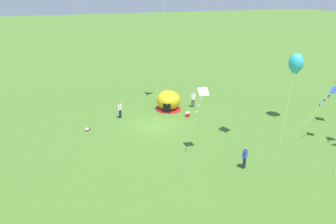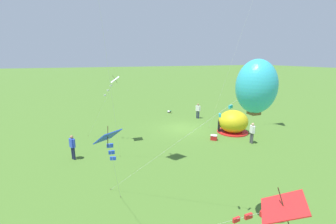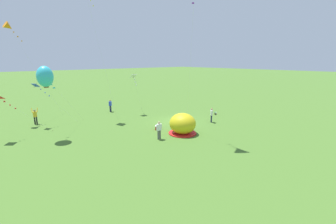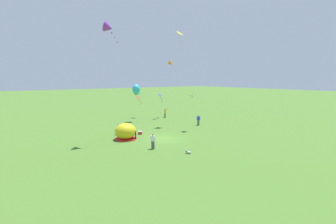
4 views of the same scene
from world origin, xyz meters
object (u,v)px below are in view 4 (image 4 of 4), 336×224
at_px(person_near_tent, 119,128).
at_px(kite_purple, 109,28).
at_px(toddler_crawling, 188,152).
at_px(kite_yellow, 180,36).
at_px(kite_orange, 171,64).
at_px(kite_white, 193,98).
at_px(person_with_toddler, 165,113).
at_px(kite_red, 139,98).
at_px(kite_blue, 160,97).
at_px(popup_tent, 126,132).
at_px(person_far_back, 153,140).
at_px(cooler_box, 140,133).
at_px(kite_cyan, 136,89).
at_px(person_watching_sky, 198,120).

relative_size(person_near_tent, kite_purple, 0.12).
bearing_deg(toddler_crawling, kite_yellow, 54.82).
relative_size(kite_orange, kite_white, 2.07).
xyz_separation_m(person_with_toddler, kite_red, (-4.17, 3.18, 2.85)).
distance_m(kite_blue, kite_yellow, 12.06).
distance_m(popup_tent, kite_blue, 15.96).
xyz_separation_m(kite_blue, kite_red, (-2.75, 3.67, -0.44)).
bearing_deg(person_far_back, cooler_box, 73.06).
bearing_deg(kite_white, kite_purple, 172.44).
height_order(cooler_box, kite_yellow, kite_yellow).
bearing_deg(kite_cyan, kite_blue, -4.62).
xyz_separation_m(person_far_back, kite_cyan, (6.38, 15.82, 4.85)).
height_order(kite_purple, kite_cyan, kite_purple).
height_order(kite_purple, kite_red, kite_purple).
distance_m(cooler_box, person_with_toddler, 14.24).
xyz_separation_m(toddler_crawling, kite_blue, (9.30, 18.97, 4.11)).
relative_size(toddler_crawling, kite_white, 0.10).
distance_m(kite_blue, kite_red, 4.60).
bearing_deg(kite_yellow, popup_tent, -161.74).
xyz_separation_m(kite_blue, kite_yellow, (-0.13, -5.96, 10.49)).
bearing_deg(kite_cyan, kite_white, -73.38).
relative_size(kite_purple, kite_red, 3.09).
distance_m(person_far_back, kite_orange, 24.60).
bearing_deg(kite_red, person_with_toddler, -37.33).
distance_m(cooler_box, kite_orange, 19.59).
bearing_deg(kite_cyan, person_near_tent, -132.37).
height_order(toddler_crawling, kite_purple, kite_purple).
bearing_deg(kite_cyan, kite_orange, 6.84).
bearing_deg(person_watching_sky, kite_blue, 100.13).
bearing_deg(person_near_tent, kite_blue, 30.88).
distance_m(person_with_toddler, kite_red, 5.97).
xyz_separation_m(person_near_tent, kite_blue, (11.83, 7.08, 3.32)).
relative_size(kite_blue, kite_red, 1.04).
distance_m(kite_blue, kite_white, 11.22).
relative_size(kite_white, kite_cyan, 0.81).
distance_m(person_watching_sky, kite_red, 13.71).
height_order(person_near_tent, kite_red, kite_red).
bearing_deg(person_watching_sky, toddler_crawling, -137.60).
height_order(kite_purple, kite_white, kite_purple).
bearing_deg(kite_white, person_far_back, -156.22).
bearing_deg(toddler_crawling, kite_white, 45.56).
distance_m(person_with_toddler, kite_white, 12.57).
bearing_deg(person_near_tent, kite_cyan, 47.63).
distance_m(person_near_tent, person_with_toddler, 15.26).
xyz_separation_m(toddler_crawling, kite_red, (6.55, 22.63, 3.67)).
bearing_deg(kite_yellow, person_near_tent, -174.54).
bearing_deg(popup_tent, kite_yellow, 18.26).
distance_m(toddler_crawling, kite_orange, 26.37).
bearing_deg(person_near_tent, kite_red, 49.79).
height_order(person_with_toddler, kite_white, kite_white).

